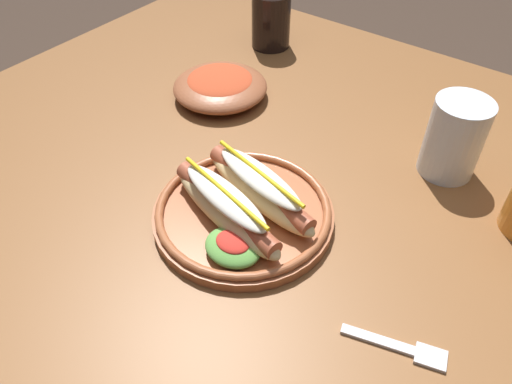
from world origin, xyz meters
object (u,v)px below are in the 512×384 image
fork (402,348)px  soda_cup (271,20)px  hot_dog_plate (243,207)px  side_bowl (220,86)px  water_cup (454,138)px

fork → soda_cup: size_ratio=1.05×
hot_dog_plate → side_bowl: 0.33m
water_cup → soda_cup: bearing=159.4°
fork → water_cup: bearing=87.7°
fork → water_cup: size_ratio=0.96×
water_cup → side_bowl: size_ratio=0.71×
soda_cup → side_bowl: size_ratio=0.65×
soda_cup → water_cup: size_ratio=0.92×
soda_cup → hot_dog_plate: bearing=-58.6°
fork → side_bowl: bearing=134.9°
hot_dog_plate → side_bowl: size_ratio=1.46×
soda_cup → water_cup: (0.47, -0.17, 0.01)m
water_cup → side_bowl: bearing=-173.1°
hot_dog_plate → side_bowl: bearing=135.4°
hot_dog_plate → fork: hot_dog_plate is taller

